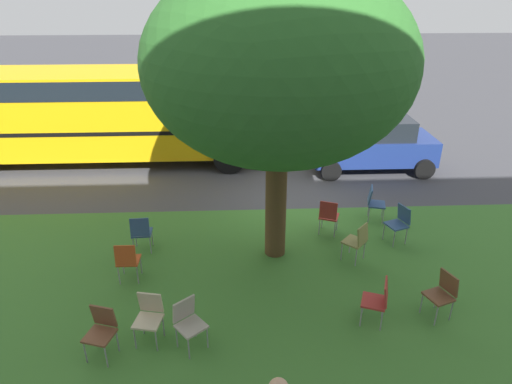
# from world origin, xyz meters

# --- Properties ---
(ground) EXTENTS (80.00, 80.00, 0.00)m
(ground) POSITION_xyz_m (0.00, 0.00, 0.00)
(ground) COLOR #424247
(grass_verge) EXTENTS (48.00, 6.00, 0.01)m
(grass_verge) POSITION_xyz_m (0.00, 3.20, 0.00)
(grass_verge) COLOR #3D752D
(grass_verge) RESTS_ON ground
(street_tree) EXTENTS (4.97, 4.97, 5.87)m
(street_tree) POSITION_xyz_m (0.60, 2.21, 4.01)
(street_tree) COLOR brown
(street_tree) RESTS_ON ground
(chair_0) EXTENTS (0.49, 0.49, 0.88)m
(chair_0) POSITION_xyz_m (2.86, 4.73, 0.52)
(chair_0) COLOR beige
(chair_0) RESTS_ON ground
(chair_1) EXTENTS (0.54, 0.53, 0.88)m
(chair_1) POSITION_xyz_m (-2.22, 1.88, 0.52)
(chair_1) COLOR #335184
(chair_1) RESTS_ON ground
(chair_2) EXTENTS (0.44, 0.44, 0.88)m
(chair_2) POSITION_xyz_m (3.48, 2.05, 0.52)
(chair_2) COLOR #335184
(chair_2) RESTS_ON ground
(chair_3) EXTENTS (0.59, 0.59, 0.88)m
(chair_3) POSITION_xyz_m (-1.09, 2.61, 0.52)
(chair_3) COLOR olive
(chair_3) RESTS_ON ground
(chair_4) EXTENTS (0.58, 0.59, 0.88)m
(chair_4) POSITION_xyz_m (2.21, 4.90, 0.52)
(chair_4) COLOR #ADA393
(chair_4) RESTS_ON ground
(chair_5) EXTENTS (0.54, 0.54, 0.88)m
(chair_5) POSITION_xyz_m (-0.70, 1.49, 0.52)
(chair_5) COLOR #B7332D
(chair_5) RESTS_ON ground
(chair_6) EXTENTS (0.51, 0.51, 0.88)m
(chair_6) POSITION_xyz_m (-1.94, 0.86, 0.52)
(chair_6) COLOR #335184
(chair_6) RESTS_ON ground
(chair_7) EXTENTS (0.54, 0.53, 0.88)m
(chair_7) POSITION_xyz_m (-2.13, 4.38, 0.52)
(chair_7) COLOR brown
(chair_7) RESTS_ON ground
(chair_8) EXTENTS (0.42, 0.43, 0.88)m
(chair_8) POSITION_xyz_m (3.55, 3.11, 0.52)
(chair_8) COLOR #C64C1E
(chair_8) RESTS_ON ground
(chair_9) EXTENTS (0.54, 0.53, 0.88)m
(chair_9) POSITION_xyz_m (-0.97, 4.51, 0.52)
(chair_9) COLOR #B7332D
(chair_9) RESTS_ON ground
(chair_10) EXTENTS (0.52, 0.52, 0.88)m
(chair_10) POSITION_xyz_m (3.54, 5.02, 0.52)
(chair_10) COLOR brown
(chair_10) RESTS_ON ground
(parked_car) EXTENTS (3.70, 1.92, 1.65)m
(parked_car) POSITION_xyz_m (-2.82, -2.45, 0.84)
(parked_car) COLOR navy
(parked_car) RESTS_ON ground
(school_bus) EXTENTS (10.40, 2.80, 2.88)m
(school_bus) POSITION_xyz_m (5.61, -3.57, 1.76)
(school_bus) COLOR yellow
(school_bus) RESTS_ON ground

